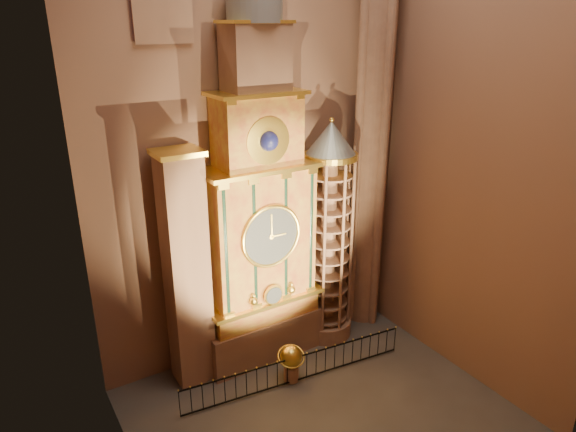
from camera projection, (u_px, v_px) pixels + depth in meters
floor at (323, 415)px, 20.40m from camera, size 14.00×14.00×0.00m
wall_back at (245, 116)px, 21.23m from camera, size 22.00×0.00×22.00m
wall_left at (109, 176)px, 13.02m from camera, size 0.00×22.00×22.00m
wall_right at (477, 122)px, 19.92m from camera, size 0.00×22.00×22.00m
astronomical_clock at (259, 221)px, 21.95m from camera, size 5.60×2.41×16.70m
portrait_tower at (187, 272)px, 20.83m from camera, size 1.80×1.60×10.20m
stair_turret at (328, 236)px, 23.97m from camera, size 2.50×2.50×10.80m
gothic_pier at (374, 107)px, 23.44m from camera, size 2.04×2.04×22.00m
celestial_globe at (291, 360)px, 22.04m from camera, size 1.47×1.42×1.72m
iron_railing at (297, 369)px, 22.04m from camera, size 10.17×1.23×1.26m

